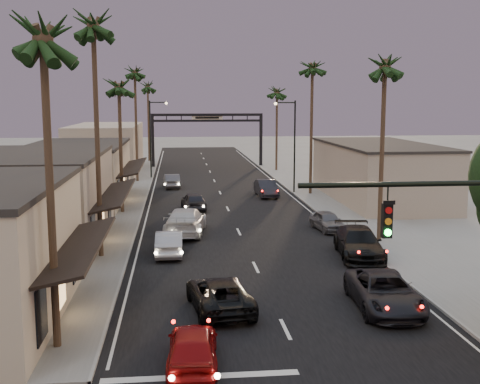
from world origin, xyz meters
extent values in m
plane|color=slate|center=(0.00, 40.00, 0.00)|extent=(200.00, 200.00, 0.00)
cube|color=black|center=(0.00, 45.00, 0.00)|extent=(14.00, 120.00, 0.02)
cube|color=slate|center=(-9.50, 52.00, 0.06)|extent=(5.00, 92.00, 0.12)
cube|color=slate|center=(9.50, 52.00, 0.06)|extent=(5.00, 92.00, 0.12)
cube|color=gray|center=(-13.00, 26.00, 2.75)|extent=(8.00, 14.00, 5.50)
cube|color=#C7B598|center=(-13.00, 42.00, 2.50)|extent=(8.00, 16.00, 5.00)
cube|color=gray|center=(-13.00, 65.00, 3.00)|extent=(8.00, 20.00, 6.00)
cube|color=gray|center=(14.00, 40.00, 2.50)|extent=(8.00, 18.00, 5.00)
cylinder|color=black|center=(3.40, 4.00, 6.60)|extent=(8.40, 0.16, 0.16)
cube|color=black|center=(1.80, 4.00, 5.55)|extent=(0.28, 0.22, 1.00)
cube|color=black|center=(-7.40, 70.00, 3.50)|extent=(0.40, 0.40, 7.00)
cube|color=black|center=(7.40, 70.00, 3.50)|extent=(0.40, 0.40, 7.00)
cube|color=black|center=(0.00, 70.00, 7.10)|extent=(15.20, 0.35, 0.35)
cube|color=black|center=(0.00, 70.00, 6.30)|extent=(15.20, 0.30, 0.30)
cube|color=beige|center=(0.00, 69.98, 6.70)|extent=(4.20, 0.12, 1.00)
cylinder|color=black|center=(7.20, 45.00, 4.50)|extent=(0.16, 0.16, 9.00)
cylinder|color=black|center=(6.20, 45.00, 8.80)|extent=(2.00, 0.12, 0.12)
sphere|color=#FFD899|center=(5.30, 45.00, 8.70)|extent=(0.30, 0.30, 0.30)
cylinder|color=black|center=(-7.20, 58.00, 4.50)|extent=(0.16, 0.16, 9.00)
cylinder|color=black|center=(-6.20, 58.00, 8.80)|extent=(2.00, 0.12, 0.12)
sphere|color=#FFD899|center=(-5.30, 58.00, 8.70)|extent=(0.30, 0.30, 0.30)
cylinder|color=#38281C|center=(-8.60, 9.00, 5.50)|extent=(0.28, 0.28, 11.00)
sphere|color=black|center=(-8.60, 9.00, 11.60)|extent=(3.20, 3.20, 3.20)
cylinder|color=#38281C|center=(-8.60, 22.00, 6.50)|extent=(0.28, 0.28, 13.00)
sphere|color=black|center=(-8.60, 22.00, 13.60)|extent=(3.20, 3.20, 3.20)
cylinder|color=#38281C|center=(-8.60, 36.00, 5.00)|extent=(0.28, 0.28, 10.00)
sphere|color=black|center=(-8.60, 36.00, 10.60)|extent=(3.20, 3.20, 3.20)
cylinder|color=#38281C|center=(-8.60, 55.00, 6.00)|extent=(0.28, 0.28, 12.00)
sphere|color=black|center=(-8.60, 55.00, 12.60)|extent=(3.20, 3.20, 3.20)
cylinder|color=#38281C|center=(8.60, 24.00, 5.50)|extent=(0.28, 0.28, 11.00)
sphere|color=black|center=(8.60, 24.00, 11.60)|extent=(3.20, 3.20, 3.20)
cylinder|color=#38281C|center=(8.60, 44.00, 6.00)|extent=(0.28, 0.28, 12.00)
sphere|color=black|center=(8.60, 44.00, 12.60)|extent=(3.20, 3.20, 3.20)
cylinder|color=#38281C|center=(8.60, 64.00, 5.00)|extent=(0.28, 0.28, 10.00)
sphere|color=black|center=(8.60, 64.00, 10.60)|extent=(3.20, 3.20, 3.20)
cylinder|color=#38281C|center=(-8.30, 78.00, 5.50)|extent=(0.28, 0.28, 11.00)
sphere|color=black|center=(-8.30, 78.00, 11.60)|extent=(3.20, 3.20, 3.20)
imported|color=maroon|center=(-3.73, 7.00, 0.72)|extent=(1.89, 4.29, 1.43)
imported|color=black|center=(-2.44, 12.50, 0.71)|extent=(2.99, 5.39, 1.43)
imported|color=#A0A0A5|center=(-4.70, 22.27, 0.73)|extent=(1.56, 4.41, 1.45)
imported|color=#BBBBBB|center=(-3.65, 27.77, 0.90)|extent=(3.26, 6.44, 1.79)
imported|color=black|center=(-2.85, 36.84, 0.73)|extent=(2.27, 4.50, 1.47)
imported|color=#49494E|center=(-4.74, 50.09, 0.72)|extent=(1.82, 4.45, 1.43)
imported|color=black|center=(4.69, 11.91, 0.77)|extent=(2.90, 5.72, 1.55)
imported|color=black|center=(6.20, 20.56, 0.84)|extent=(3.04, 6.05, 1.69)
imported|color=#4D4D52|center=(6.20, 27.89, 0.67)|extent=(2.07, 4.09, 1.34)
imported|color=black|center=(4.18, 43.24, 0.79)|extent=(1.86, 4.84, 1.57)
camera|label=1|loc=(-4.16, -12.37, 8.94)|focal=45.00mm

